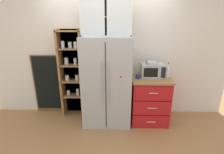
# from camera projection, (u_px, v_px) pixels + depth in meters

# --- Properties ---
(ground_plane) EXTENTS (10.74, 10.74, 0.00)m
(ground_plane) POSITION_uv_depth(u_px,v_px,m) (107.00, 119.00, 3.46)
(ground_plane) COLOR #9E7042
(wall_back_cream) EXTENTS (5.04, 0.10, 2.55)m
(wall_back_cream) POSITION_uv_depth(u_px,v_px,m) (108.00, 56.00, 3.44)
(wall_back_cream) COLOR silver
(wall_back_cream) RESTS_ON ground
(refrigerator) EXTENTS (0.91, 0.73, 1.71)m
(refrigerator) POSITION_uv_depth(u_px,v_px,m) (107.00, 81.00, 3.19)
(refrigerator) COLOR #ADAFB5
(refrigerator) RESTS_ON ground
(pantry_shelf_column) EXTENTS (0.52, 0.31, 1.82)m
(pantry_shelf_column) POSITION_uv_depth(u_px,v_px,m) (72.00, 72.00, 3.44)
(pantry_shelf_column) COLOR brown
(pantry_shelf_column) RESTS_ON ground
(counter_cabinet) EXTENTS (0.74, 0.68, 0.93)m
(counter_cabinet) POSITION_uv_depth(u_px,v_px,m) (149.00, 99.00, 3.32)
(counter_cabinet) COLOR red
(counter_cabinet) RESTS_ON ground
(microwave) EXTENTS (0.44, 0.33, 0.26)m
(microwave) POSITION_uv_depth(u_px,v_px,m) (152.00, 70.00, 3.18)
(microwave) COLOR #ADAFB5
(microwave) RESTS_ON counter_cabinet
(coffee_maker) EXTENTS (0.17, 0.20, 0.31)m
(coffee_maker) POSITION_uv_depth(u_px,v_px,m) (151.00, 69.00, 3.13)
(coffee_maker) COLOR #B7B7BC
(coffee_maker) RESTS_ON counter_cabinet
(mug_navy) EXTENTS (0.12, 0.08, 0.09)m
(mug_navy) POSITION_uv_depth(u_px,v_px,m) (138.00, 76.00, 3.09)
(mug_navy) COLOR navy
(mug_navy) RESTS_ON counter_cabinet
(bottle_clear) EXTENTS (0.06, 0.06, 0.29)m
(bottle_clear) POSITION_uv_depth(u_px,v_px,m) (168.00, 71.00, 3.11)
(bottle_clear) COLOR silver
(bottle_clear) RESTS_ON counter_cabinet
(upper_cabinet) EXTENTS (0.87, 0.32, 0.63)m
(upper_cabinet) POSITION_uv_depth(u_px,v_px,m) (106.00, 17.00, 2.87)
(upper_cabinet) COLOR silver
(upper_cabinet) RESTS_ON refrigerator
(chalkboard_menu) EXTENTS (0.60, 0.04, 1.30)m
(chalkboard_menu) POSITION_uv_depth(u_px,v_px,m) (48.00, 84.00, 3.60)
(chalkboard_menu) COLOR brown
(chalkboard_menu) RESTS_ON ground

